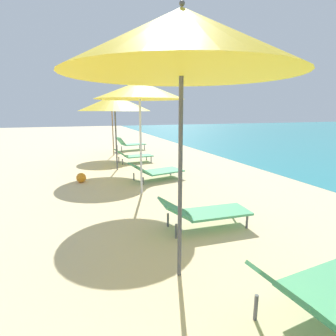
{
  "coord_description": "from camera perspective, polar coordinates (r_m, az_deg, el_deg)",
  "views": [
    {
      "loc": [
        -1.89,
        3.83,
        2.02
      ],
      "look_at": [
        -0.22,
        8.52,
        0.94
      ],
      "focal_mm": 28.4,
      "sensor_mm": 36.0,
      "label": 1
    }
  ],
  "objects": [
    {
      "name": "umbrella_fourth",
      "position": [
        6.34,
        -6.13,
        16.22
      ],
      "size": [
        2.07,
        2.07,
        2.73
      ],
      "color": "silver",
      "rests_on": "ground"
    },
    {
      "name": "umbrella_third",
      "position": [
        3.06,
        2.94,
        25.32
      ],
      "size": [
        2.52,
        2.52,
        3.11
      ],
      "color": "#4C4C51",
      "rests_on": "ground"
    },
    {
      "name": "lounger_farthest_shoreside",
      "position": [
        13.92,
        -8.15,
        5.22
      ],
      "size": [
        1.57,
        0.97,
        0.71
      ],
      "rotation": [
        0.0,
        0.0,
        0.23
      ],
      "color": "#4CA572",
      "rests_on": "ground"
    },
    {
      "name": "lounger_third_shoreside",
      "position": [
        4.71,
        7.8,
        -9.24
      ],
      "size": [
        1.61,
        0.65,
        0.57
      ],
      "rotation": [
        0.0,
        0.0,
        -0.05
      ],
      "color": "#4CA572",
      "rests_on": "ground"
    },
    {
      "name": "beach_ball",
      "position": [
        7.97,
        -18.14,
        -2.0
      ],
      "size": [
        0.28,
        0.28,
        0.28
      ],
      "primitive_type": "sphere",
      "color": "orange",
      "rests_on": "ground"
    },
    {
      "name": "lounger_fifth_shoreside",
      "position": [
        10.56,
        -7.39,
        2.71
      ],
      "size": [
        1.49,
        0.75,
        0.55
      ],
      "rotation": [
        0.0,
        0.0,
        0.11
      ],
      "color": "#4CA572",
      "rests_on": "ground"
    },
    {
      "name": "lounger_third_inland",
      "position": [
        3.19,
        30.92,
        -21.42
      ],
      "size": [
        1.61,
        0.82,
        0.65
      ],
      "rotation": [
        0.0,
        0.0,
        0.1
      ],
      "color": "#4CA572",
      "rests_on": "ground"
    },
    {
      "name": "umbrella_farthest",
      "position": [
        12.37,
        -11.99,
        12.72
      ],
      "size": [
        1.89,
        1.89,
        2.41
      ],
      "color": "olive",
      "rests_on": "ground"
    },
    {
      "name": "umbrella_fifth",
      "position": [
        9.22,
        -11.39,
        13.49
      ],
      "size": [
        2.39,
        2.39,
        2.57
      ],
      "color": "#4C4C51",
      "rests_on": "ground"
    },
    {
      "name": "lounger_fourth_shoreside",
      "position": [
        7.86,
        -2.56,
        -0.55
      ],
      "size": [
        1.69,
        1.04,
        0.55
      ],
      "rotation": [
        0.0,
        0.0,
        0.23
      ],
      "color": "#4CA572",
      "rests_on": "ground"
    }
  ]
}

